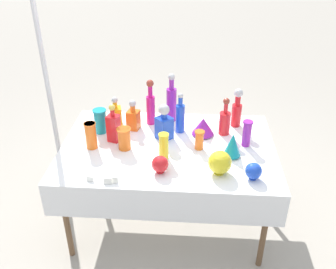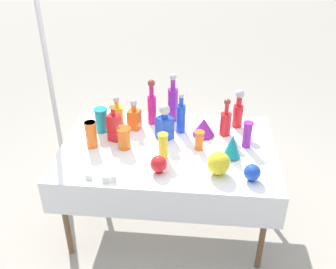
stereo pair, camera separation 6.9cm
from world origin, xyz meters
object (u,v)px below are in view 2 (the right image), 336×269
at_px(slender_vase_4, 91,134).
at_px(cardboard_box_behind_left, 176,137).
at_px(slender_vase_5, 163,145).
at_px(round_bowl_0, 252,172).
at_px(tall_bottle_0, 226,122).
at_px(fluted_vase_1, 204,127).
at_px(tall_bottle_2, 173,102).
at_px(square_decanter_3, 134,117).
at_px(square_decanter_1, 117,113).
at_px(slender_vase_2, 124,137).
at_px(slender_vase_0, 101,119).
at_px(tall_bottle_3, 238,110).
at_px(square_decanter_2, 165,124).
at_px(fluted_vase_0, 232,146).
at_px(round_bowl_2, 219,163).
at_px(slender_vase_3, 199,140).
at_px(round_bowl_1, 159,164).
at_px(tall_bottle_4, 181,116).
at_px(square_decanter_0, 114,126).
at_px(tall_bottle_1, 152,105).
at_px(canopy_pole, 52,90).
at_px(slender_vase_1, 247,134).

bearing_deg(slender_vase_4, cardboard_box_behind_left, 65.55).
relative_size(slender_vase_5, round_bowl_0, 1.67).
xyz_separation_m(tall_bottle_0, slender_vase_5, (-0.46, -0.39, -0.01)).
bearing_deg(tall_bottle_0, fluted_vase_1, -169.83).
relative_size(tall_bottle_2, square_decanter_3, 1.63).
bearing_deg(fluted_vase_1, tall_bottle_2, 138.12).
bearing_deg(square_decanter_1, slender_vase_2, -70.38).
xyz_separation_m(square_decanter_3, cardboard_box_behind_left, (0.28, 0.91, -0.72)).
distance_m(slender_vase_0, cardboard_box_behind_left, 1.33).
bearing_deg(tall_bottle_3, square_decanter_2, -156.77).
distance_m(fluted_vase_0, round_bowl_2, 0.24).
bearing_deg(slender_vase_3, round_bowl_1, -129.94).
bearing_deg(slender_vase_0, tall_bottle_4, 4.83).
relative_size(square_decanter_2, round_bowl_2, 1.75).
xyz_separation_m(square_decanter_2, slender_vase_3, (0.28, -0.14, -0.05)).
xyz_separation_m(slender_vase_0, round_bowl_0, (1.17, -0.56, -0.04)).
height_order(slender_vase_5, round_bowl_0, slender_vase_5).
bearing_deg(square_decanter_3, fluted_vase_1, -5.84).
bearing_deg(square_decanter_0, tall_bottle_1, 49.18).
distance_m(tall_bottle_1, square_decanter_1, 0.31).
height_order(square_decanter_2, slender_vase_0, square_decanter_2).
bearing_deg(canopy_pole, tall_bottle_3, -9.01).
bearing_deg(slender_vase_3, round_bowl_0, -44.46).
height_order(tall_bottle_3, slender_vase_4, tall_bottle_3).
bearing_deg(tall_bottle_4, slender_vase_4, -155.95).
bearing_deg(canopy_pole, slender_vase_5, -35.57).
height_order(tall_bottle_1, slender_vase_1, tall_bottle_1).
bearing_deg(round_bowl_1, cardboard_box_behind_left, 89.84).
height_order(square_decanter_3, fluted_vase_1, square_decanter_3).
distance_m(slender_vase_5, round_bowl_2, 0.43).
bearing_deg(round_bowl_1, slender_vase_0, 135.50).
relative_size(square_decanter_2, canopy_pole, 0.13).
bearing_deg(slender_vase_4, tall_bottle_4, 24.05).
height_order(square_decanter_1, square_decanter_2, square_decanter_2).
height_order(square_decanter_2, round_bowl_0, square_decanter_2).
bearing_deg(tall_bottle_1, slender_vase_1, -21.48).
bearing_deg(round_bowl_0, slender_vase_0, 154.47).
bearing_deg(tall_bottle_4, fluted_vase_0, -40.78).
relative_size(slender_vase_5, round_bowl_2, 1.20).
height_order(tall_bottle_1, slender_vase_4, tall_bottle_1).
bearing_deg(tall_bottle_0, square_decanter_0, -169.12).
distance_m(square_decanter_2, square_decanter_3, 0.30).
distance_m(square_decanter_0, square_decanter_3, 0.23).
distance_m(tall_bottle_4, cardboard_box_behind_left, 1.20).
xyz_separation_m(tall_bottle_3, square_decanter_2, (-0.59, -0.25, -0.02)).
xyz_separation_m(tall_bottle_0, canopy_pole, (-1.59, 0.41, 0.03)).
height_order(square_decanter_3, fluted_vase_0, square_decanter_3).
bearing_deg(slender_vase_2, tall_bottle_2, 55.95).
xyz_separation_m(tall_bottle_0, square_decanter_2, (-0.48, -0.11, 0.01)).
height_order(square_decanter_2, square_decanter_3, square_decanter_2).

